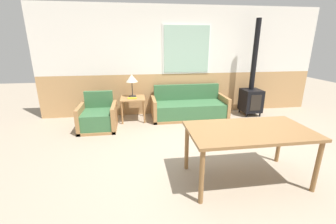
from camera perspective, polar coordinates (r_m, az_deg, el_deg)
The scene contains 9 objects.
ground_plane at distance 3.85m, azimuth 11.78°, elevation -11.79°, with size 16.00×16.00×0.00m, color gray.
wall_back at distance 5.91m, azimuth 3.85°, elevation 12.71°, with size 7.20×0.09×2.70m.
couch at distance 5.68m, azimuth 5.36°, elevation 0.96°, with size 1.86×0.79×0.79m.
armchair at distance 5.17m, azimuth -17.31°, elevation -1.49°, with size 0.79×0.79×0.78m.
side_table at distance 5.48m, azimuth -8.91°, elevation 2.76°, with size 0.58×0.58×0.57m.
table_lamp at distance 5.47m, azimuth -9.19°, elevation 8.25°, with size 0.28×0.28×0.54m.
book_stack at distance 5.36m, azimuth -9.11°, elevation 3.50°, with size 0.21×0.10×0.02m.
dining_table at distance 3.18m, azimuth 19.88°, elevation -5.46°, with size 1.62×0.89×0.75m.
wood_stove at distance 6.21m, azimuth 20.43°, elevation 4.52°, with size 0.46×0.51×2.39m.
Camera 1 is at (-1.24, -3.13, 1.87)m, focal length 24.00 mm.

